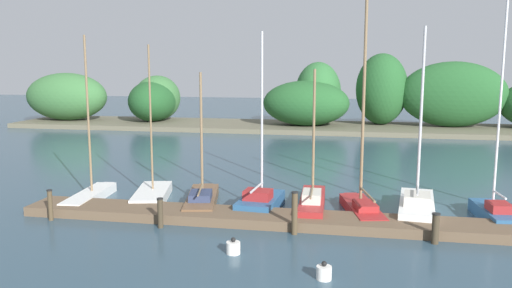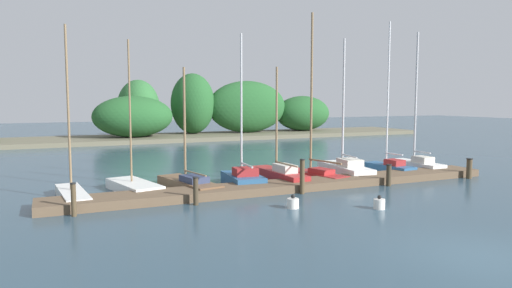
{
  "view_description": "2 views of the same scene",
  "coord_description": "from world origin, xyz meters",
  "px_view_note": "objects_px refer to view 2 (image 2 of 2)",
  "views": [
    {
      "loc": [
        1.71,
        -7.88,
        5.73
      ],
      "look_at": [
        -2.21,
        12.68,
        2.49
      ],
      "focal_mm": 36.14,
      "sensor_mm": 36.0,
      "label": 1
    },
    {
      "loc": [
        -9.97,
        -8.08,
        4.01
      ],
      "look_at": [
        -0.44,
        13.08,
        1.78
      ],
      "focal_mm": 32.73,
      "sensor_mm": 36.0,
      "label": 2
    }
  ],
  "objects_px": {
    "mooring_piling_1": "(196,191)",
    "mooring_piling_3": "(389,175)",
    "mooring_piling_4": "(469,168)",
    "sailboat_2": "(188,182)",
    "mooring_piling_0": "(74,199)",
    "channel_buoy_1": "(293,203)",
    "sailboat_0": "(72,192)",
    "sailboat_3": "(242,178)",
    "channel_buoy_0": "(379,204)",
    "sailboat_4": "(278,174)",
    "sailboat_1": "(133,185)",
    "sailboat_5": "(313,171)",
    "sailboat_6": "(344,168)",
    "sailboat_7": "(388,165)",
    "sailboat_8": "(416,162)",
    "mooring_piling_2": "(302,176)"
  },
  "relations": [
    {
      "from": "sailboat_4",
      "to": "sailboat_1",
      "type": "bearing_deg",
      "value": 83.95
    },
    {
      "from": "sailboat_3",
      "to": "mooring_piling_0",
      "type": "bearing_deg",
      "value": 115.29
    },
    {
      "from": "sailboat_6",
      "to": "mooring_piling_0",
      "type": "distance_m",
      "value": 13.81
    },
    {
      "from": "sailboat_3",
      "to": "mooring_piling_4",
      "type": "height_order",
      "value": "sailboat_3"
    },
    {
      "from": "sailboat_1",
      "to": "mooring_piling_3",
      "type": "relative_size",
      "value": 6.46
    },
    {
      "from": "mooring_piling_0",
      "to": "sailboat_5",
      "type": "bearing_deg",
      "value": 14.64
    },
    {
      "from": "sailboat_3",
      "to": "mooring_piling_0",
      "type": "xyz_separation_m",
      "value": [
        -7.42,
        -2.76,
        0.18
      ]
    },
    {
      "from": "sailboat_3",
      "to": "channel_buoy_1",
      "type": "relative_size",
      "value": 13.4
    },
    {
      "from": "sailboat_7",
      "to": "channel_buoy_1",
      "type": "bearing_deg",
      "value": 114.68
    },
    {
      "from": "mooring_piling_1",
      "to": "mooring_piling_3",
      "type": "distance_m",
      "value": 9.31
    },
    {
      "from": "sailboat_3",
      "to": "mooring_piling_4",
      "type": "distance_m",
      "value": 11.63
    },
    {
      "from": "sailboat_4",
      "to": "sailboat_5",
      "type": "height_order",
      "value": "sailboat_5"
    },
    {
      "from": "sailboat_2",
      "to": "mooring_piling_4",
      "type": "bearing_deg",
      "value": -114.44
    },
    {
      "from": "sailboat_7",
      "to": "channel_buoy_1",
      "type": "relative_size",
      "value": 15.63
    },
    {
      "from": "sailboat_6",
      "to": "channel_buoy_0",
      "type": "relative_size",
      "value": 13.92
    },
    {
      "from": "sailboat_8",
      "to": "mooring_piling_1",
      "type": "distance_m",
      "value": 14.16
    },
    {
      "from": "mooring_piling_1",
      "to": "mooring_piling_3",
      "type": "relative_size",
      "value": 1.07
    },
    {
      "from": "mooring_piling_3",
      "to": "channel_buoy_1",
      "type": "height_order",
      "value": "mooring_piling_3"
    },
    {
      "from": "mooring_piling_1",
      "to": "mooring_piling_3",
      "type": "bearing_deg",
      "value": 0.62
    },
    {
      "from": "sailboat_4",
      "to": "channel_buoy_1",
      "type": "bearing_deg",
      "value": 156.58
    },
    {
      "from": "sailboat_1",
      "to": "mooring_piling_4",
      "type": "bearing_deg",
      "value": -115.29
    },
    {
      "from": "sailboat_4",
      "to": "sailboat_6",
      "type": "bearing_deg",
      "value": -88.74
    },
    {
      "from": "mooring_piling_4",
      "to": "sailboat_2",
      "type": "bearing_deg",
      "value": 167.29
    },
    {
      "from": "sailboat_1",
      "to": "channel_buoy_1",
      "type": "xyz_separation_m",
      "value": [
        4.87,
        -5.59,
        -0.09
      ]
    },
    {
      "from": "sailboat_0",
      "to": "sailboat_5",
      "type": "relative_size",
      "value": 0.84
    },
    {
      "from": "mooring_piling_3",
      "to": "sailboat_4",
      "type": "bearing_deg",
      "value": 144.18
    },
    {
      "from": "sailboat_4",
      "to": "mooring_piling_3",
      "type": "bearing_deg",
      "value": -127.91
    },
    {
      "from": "sailboat_0",
      "to": "mooring_piling_1",
      "type": "relative_size",
      "value": 6.41
    },
    {
      "from": "mooring_piling_2",
      "to": "sailboat_6",
      "type": "bearing_deg",
      "value": 36.19
    },
    {
      "from": "mooring_piling_1",
      "to": "channel_buoy_0",
      "type": "xyz_separation_m",
      "value": [
        5.95,
        -3.38,
        -0.35
      ]
    },
    {
      "from": "mooring_piling_0",
      "to": "mooring_piling_3",
      "type": "height_order",
      "value": "mooring_piling_0"
    },
    {
      "from": "sailboat_2",
      "to": "mooring_piling_0",
      "type": "bearing_deg",
      "value": 110.58
    },
    {
      "from": "sailboat_1",
      "to": "sailboat_8",
      "type": "xyz_separation_m",
      "value": [
        15.56,
        -0.44,
        0.19
      ]
    },
    {
      "from": "sailboat_2",
      "to": "sailboat_4",
      "type": "bearing_deg",
      "value": -102.22
    },
    {
      "from": "sailboat_0",
      "to": "sailboat_5",
      "type": "height_order",
      "value": "sailboat_5"
    },
    {
      "from": "sailboat_1",
      "to": "sailboat_4",
      "type": "distance_m",
      "value": 6.88
    },
    {
      "from": "mooring_piling_1",
      "to": "mooring_piling_4",
      "type": "xyz_separation_m",
      "value": [
        14.4,
        0.05,
        -0.02
      ]
    },
    {
      "from": "sailboat_5",
      "to": "sailboat_6",
      "type": "bearing_deg",
      "value": -93.6
    },
    {
      "from": "mooring_piling_0",
      "to": "mooring_piling_2",
      "type": "xyz_separation_m",
      "value": [
        9.06,
        0.11,
        0.16
      ]
    },
    {
      "from": "mooring_piling_0",
      "to": "channel_buoy_1",
      "type": "bearing_deg",
      "value": -15.44
    },
    {
      "from": "sailboat_2",
      "to": "mooring_piling_0",
      "type": "distance_m",
      "value": 5.8
    },
    {
      "from": "mooring_piling_3",
      "to": "sailboat_0",
      "type": "bearing_deg",
      "value": 168.17
    },
    {
      "from": "sailboat_0",
      "to": "sailboat_3",
      "type": "relative_size",
      "value": 0.99
    },
    {
      "from": "sailboat_7",
      "to": "channel_buoy_1",
      "type": "xyz_separation_m",
      "value": [
        -8.71,
        -5.13,
        -0.22
      ]
    },
    {
      "from": "sailboat_6",
      "to": "mooring_piling_1",
      "type": "xyz_separation_m",
      "value": [
        -9.09,
        -3.36,
        0.13
      ]
    },
    {
      "from": "mooring_piling_1",
      "to": "mooring_piling_3",
      "type": "height_order",
      "value": "mooring_piling_1"
    },
    {
      "from": "sailboat_1",
      "to": "mooring_piling_1",
      "type": "bearing_deg",
      "value": -166.95
    },
    {
      "from": "mooring_piling_1",
      "to": "channel_buoy_0",
      "type": "relative_size",
      "value": 2.11
    },
    {
      "from": "sailboat_3",
      "to": "mooring_piling_1",
      "type": "xyz_separation_m",
      "value": [
        -3.1,
        -2.83,
        0.14
      ]
    },
    {
      "from": "mooring_piling_3",
      "to": "mooring_piling_2",
      "type": "bearing_deg",
      "value": 179.05
    }
  ]
}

